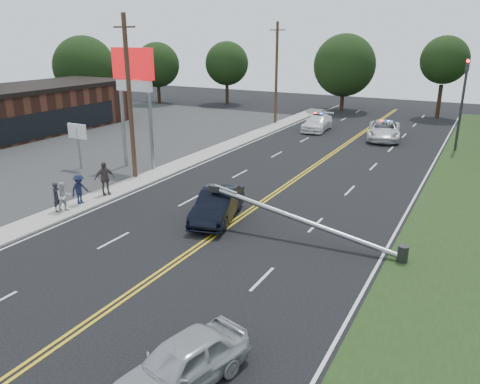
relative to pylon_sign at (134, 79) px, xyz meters
The scene contains 22 objects.
ground 18.50m from the pylon_sign, 53.13° to the right, with size 120.00×120.00×0.00m, color black.
sidewalk 7.46m from the pylon_sign, 62.30° to the right, with size 1.80×70.00×0.12m, color #ABA59A.
centerline_yellow 12.73m from the pylon_sign, 20.85° to the right, with size 0.36×80.00×0.00m, color gold.
pylon_sign is the anchor object (origin of this frame).
small_sign 5.45m from the pylon_sign, 150.26° to the right, with size 1.60×0.14×3.10m.
traffic_signal 24.75m from the pylon_sign, 40.39° to the left, with size 0.28×0.41×7.05m.
fallen_streetlight 16.66m from the pylon_sign, 22.22° to the right, with size 9.36×0.44×1.91m.
utility_pole_mid 2.55m from the pylon_sign, 56.98° to the right, with size 1.60×0.28×10.00m.
utility_pole_far 20.06m from the pylon_sign, 86.28° to the left, with size 1.60×0.28×10.00m.
tree_3 30.49m from the pylon_sign, 141.70° to the left, with size 7.51×7.51×8.72m.
tree_4 32.51m from the pylon_sign, 125.14° to the left, with size 5.77×5.77×7.89m.
tree_5 32.18m from the pylon_sign, 108.85° to the left, with size 5.60×5.60×8.00m.
tree_6 32.18m from the pylon_sign, 81.41° to the left, with size 7.24×7.24×8.95m.
tree_7 35.42m from the pylon_sign, 63.72° to the left, with size 5.07×5.07×8.73m.
crashed_sedan 12.31m from the pylon_sign, 30.28° to the right, with size 1.64×4.71×1.55m, color black.
waiting_sedan 22.50m from the pylon_sign, 47.42° to the right, with size 1.62×4.03×1.37m, color #ABAEB4.
emergency_a 22.31m from the pylon_sign, 53.71° to the left, with size 2.68×5.81×1.61m, color silver.
emergency_b 20.38m from the pylon_sign, 71.17° to the left, with size 2.10×5.17×1.50m, color white.
bystander_a 10.30m from the pylon_sign, 77.66° to the right, with size 0.56×0.37×1.53m, color #24242C.
bystander_b 10.24m from the pylon_sign, 75.35° to the right, with size 0.76×0.60×1.57m, color #B6B6BB.
bystander_c 9.18m from the pylon_sign, 74.26° to the right, with size 1.05×0.61×1.63m, color #171E39.
bystander_d 7.78m from the pylon_sign, 68.50° to the right, with size 1.13×0.47×1.92m, color #4F443F.
Camera 1 is at (10.39, -10.23, 8.79)m, focal length 35.00 mm.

